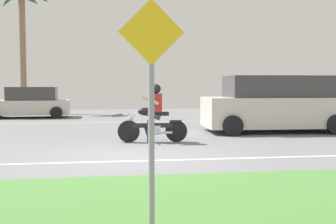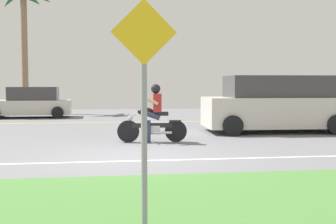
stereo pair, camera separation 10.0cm
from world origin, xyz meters
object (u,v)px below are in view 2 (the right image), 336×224
at_px(parked_car_1, 30,103).
at_px(street_sign, 144,98).
at_px(motorcyclist, 153,118).
at_px(palm_tree_0, 23,4).
at_px(suv_nearby, 276,105).

xyz_separation_m(parked_car_1, street_sign, (4.16, -16.91, 0.77)).
bearing_deg(parked_car_1, motorcyclist, -62.13).
xyz_separation_m(palm_tree_0, street_sign, (5.10, -20.59, -4.60)).
bearing_deg(street_sign, parked_car_1, 103.82).
bearing_deg(suv_nearby, street_sign, -118.64).
xyz_separation_m(motorcyclist, parked_car_1, (-4.99, 9.43, 0.01)).
distance_m(suv_nearby, street_sign, 10.81).
xyz_separation_m(suv_nearby, palm_tree_0, (-10.28, 11.12, 5.14)).
bearing_deg(parked_car_1, street_sign, -76.18).
relative_size(suv_nearby, palm_tree_0, 0.67).
relative_size(motorcyclist, suv_nearby, 0.39).
relative_size(motorcyclist, parked_car_1, 0.48).
xyz_separation_m(motorcyclist, palm_tree_0, (-5.93, 13.11, 5.38)).
relative_size(parked_car_1, palm_tree_0, 0.54).
height_order(motorcyclist, street_sign, street_sign).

